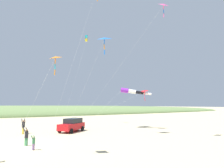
{
  "coord_description": "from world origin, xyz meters",
  "views": [
    {
      "loc": [
        -19.82,
        1.24,
        3.8
      ],
      "look_at": [
        2.68,
        -11.55,
        6.69
      ],
      "focal_mm": 29.66,
      "sensor_mm": 36.0,
      "label": 1
    }
  ],
  "objects_px": {
    "kite_delta_magenta_far_left": "(163,6)",
    "kite_delta_green_low_center": "(104,39)",
    "person_child_green_jacket": "(34,142)",
    "person_child_grey_jacket": "(26,136)",
    "parked_car": "(72,125)",
    "kite_delta_blue_topmost": "(144,91)",
    "kite_box_teal_far_right": "(86,39)",
    "kite_windsock_long_streamer_right": "(132,91)",
    "kite_delta_long_streamer_left": "(55,58)",
    "person_adult_flyer": "(23,126)",
    "cooler_box": "(67,128)"
  },
  "relations": [
    {
      "from": "person_adult_flyer",
      "to": "kite_delta_green_low_center",
      "type": "bearing_deg",
      "value": -94.85
    },
    {
      "from": "kite_delta_blue_topmost",
      "to": "kite_delta_long_streamer_left",
      "type": "distance_m",
      "value": 18.15
    },
    {
      "from": "person_child_grey_jacket",
      "to": "kite_windsock_long_streamer_right",
      "type": "xyz_separation_m",
      "value": [
        5.15,
        -15.8,
        5.04
      ]
    },
    {
      "from": "person_child_grey_jacket",
      "to": "kite_delta_blue_topmost",
      "type": "bearing_deg",
      "value": -78.28
    },
    {
      "from": "kite_box_teal_far_right",
      "to": "person_child_green_jacket",
      "type": "bearing_deg",
      "value": 146.6
    },
    {
      "from": "cooler_box",
      "to": "kite_delta_magenta_far_left",
      "type": "relative_size",
      "value": 0.04
    },
    {
      "from": "kite_delta_blue_topmost",
      "to": "kite_delta_long_streamer_left",
      "type": "xyz_separation_m",
      "value": [
        -8.76,
        15.83,
        1.39
      ]
    },
    {
      "from": "kite_delta_long_streamer_left",
      "to": "kite_windsock_long_streamer_right",
      "type": "distance_m",
      "value": 17.92
    },
    {
      "from": "person_adult_flyer",
      "to": "person_child_green_jacket",
      "type": "xyz_separation_m",
      "value": [
        -9.89,
        -0.1,
        -0.4
      ]
    },
    {
      "from": "person_child_green_jacket",
      "to": "person_child_grey_jacket",
      "type": "xyz_separation_m",
      "value": [
        2.13,
        0.38,
        0.23
      ]
    },
    {
      "from": "kite_box_teal_far_right",
      "to": "kite_delta_long_streamer_left",
      "type": "relative_size",
      "value": 2.37
    },
    {
      "from": "person_adult_flyer",
      "to": "parked_car",
      "type": "bearing_deg",
      "value": -99.63
    },
    {
      "from": "parked_car",
      "to": "cooler_box",
      "type": "distance_m",
      "value": 3.23
    },
    {
      "from": "person_child_green_jacket",
      "to": "kite_delta_green_low_center",
      "type": "distance_m",
      "value": 19.96
    },
    {
      "from": "kite_delta_magenta_far_left",
      "to": "kite_delta_green_low_center",
      "type": "relative_size",
      "value": 1.04
    },
    {
      "from": "kite_delta_blue_topmost",
      "to": "kite_delta_green_low_center",
      "type": "bearing_deg",
      "value": 59.18
    },
    {
      "from": "cooler_box",
      "to": "kite_windsock_long_streamer_right",
      "type": "distance_m",
      "value": 11.71
    },
    {
      "from": "parked_car",
      "to": "person_child_grey_jacket",
      "type": "distance_m",
      "value": 9.33
    },
    {
      "from": "kite_delta_magenta_far_left",
      "to": "kite_windsock_long_streamer_right",
      "type": "distance_m",
      "value": 13.68
    },
    {
      "from": "person_child_grey_jacket",
      "to": "kite_delta_long_streamer_left",
      "type": "distance_m",
      "value": 8.35
    },
    {
      "from": "cooler_box",
      "to": "kite_box_teal_far_right",
      "type": "bearing_deg",
      "value": -43.74
    },
    {
      "from": "parked_car",
      "to": "kite_windsock_long_streamer_right",
      "type": "relative_size",
      "value": 0.41
    },
    {
      "from": "cooler_box",
      "to": "kite_windsock_long_streamer_right",
      "type": "relative_size",
      "value": 0.06
    },
    {
      "from": "person_adult_flyer",
      "to": "kite_windsock_long_streamer_right",
      "type": "bearing_deg",
      "value": -99.53
    },
    {
      "from": "parked_car",
      "to": "cooler_box",
      "type": "bearing_deg",
      "value": -4.39
    },
    {
      "from": "cooler_box",
      "to": "kite_delta_long_streamer_left",
      "type": "relative_size",
      "value": 0.08
    },
    {
      "from": "cooler_box",
      "to": "kite_delta_magenta_far_left",
      "type": "height_order",
      "value": "kite_delta_magenta_far_left"
    },
    {
      "from": "person_child_green_jacket",
      "to": "kite_delta_magenta_far_left",
      "type": "relative_size",
      "value": 0.08
    },
    {
      "from": "parked_car",
      "to": "kite_delta_green_low_center",
      "type": "relative_size",
      "value": 0.3
    },
    {
      "from": "kite_delta_blue_topmost",
      "to": "kite_box_teal_far_right",
      "type": "distance_m",
      "value": 17.03
    },
    {
      "from": "parked_car",
      "to": "kite_delta_blue_topmost",
      "type": "relative_size",
      "value": 0.42
    },
    {
      "from": "cooler_box",
      "to": "kite_delta_long_streamer_left",
      "type": "height_order",
      "value": "kite_delta_long_streamer_left"
    },
    {
      "from": "person_child_grey_jacket",
      "to": "kite_delta_long_streamer_left",
      "type": "xyz_separation_m",
      "value": [
        -5.21,
        -1.25,
        6.41
      ]
    },
    {
      "from": "kite_delta_blue_topmost",
      "to": "kite_box_teal_far_right",
      "type": "bearing_deg",
      "value": 25.01
    },
    {
      "from": "person_adult_flyer",
      "to": "person_child_grey_jacket",
      "type": "relative_size",
      "value": 1.19
    },
    {
      "from": "kite_box_teal_far_right",
      "to": "cooler_box",
      "type": "bearing_deg",
      "value": 136.26
    },
    {
      "from": "kite_box_teal_far_right",
      "to": "kite_delta_long_streamer_left",
      "type": "distance_m",
      "value": 24.88
    },
    {
      "from": "kite_windsock_long_streamer_right",
      "to": "kite_delta_green_low_center",
      "type": "bearing_deg",
      "value": 68.5
    },
    {
      "from": "person_adult_flyer",
      "to": "kite_box_teal_far_right",
      "type": "height_order",
      "value": "kite_box_teal_far_right"
    },
    {
      "from": "parked_car",
      "to": "person_child_green_jacket",
      "type": "distance_m",
      "value": 10.74
    },
    {
      "from": "parked_car",
      "to": "kite_delta_green_low_center",
      "type": "distance_m",
      "value": 14.53
    },
    {
      "from": "kite_delta_magenta_far_left",
      "to": "kite_windsock_long_streamer_right",
      "type": "xyz_separation_m",
      "value": [
        9.79,
        -2.43,
        -9.24
      ]
    },
    {
      "from": "kite_delta_long_streamer_left",
      "to": "kite_windsock_long_streamer_right",
      "type": "height_order",
      "value": "kite_delta_long_streamer_left"
    },
    {
      "from": "person_child_green_jacket",
      "to": "person_child_grey_jacket",
      "type": "distance_m",
      "value": 2.18
    },
    {
      "from": "person_child_green_jacket",
      "to": "kite_delta_long_streamer_left",
      "type": "relative_size",
      "value": 0.17
    },
    {
      "from": "parked_car",
      "to": "kite_box_teal_far_right",
      "type": "height_order",
      "value": "kite_box_teal_far_right"
    },
    {
      "from": "person_child_green_jacket",
      "to": "kite_delta_green_low_center",
      "type": "relative_size",
      "value": 0.08
    },
    {
      "from": "person_adult_flyer",
      "to": "kite_windsock_long_streamer_right",
      "type": "distance_m",
      "value": 16.47
    },
    {
      "from": "kite_delta_magenta_far_left",
      "to": "kite_windsock_long_streamer_right",
      "type": "relative_size",
      "value": 1.43
    },
    {
      "from": "kite_delta_blue_topmost",
      "to": "kite_delta_green_low_center",
      "type": "relative_size",
      "value": 0.71
    }
  ]
}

